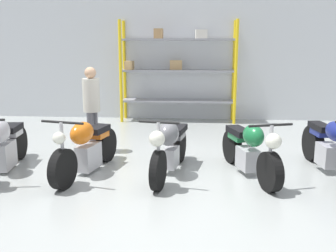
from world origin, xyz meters
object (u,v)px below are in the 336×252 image
(shelving_rack, at_px, (176,67))
(motorcycle_blue, at_px, (331,148))
(motorcycle_green, at_px, (250,149))
(person_browsing, at_px, (92,103))
(motorcycle_silver, at_px, (2,145))
(motorcycle_grey, at_px, (170,145))
(motorcycle_orange, at_px, (86,148))

(shelving_rack, height_order, motorcycle_blue, shelving_rack)
(motorcycle_green, bearing_deg, person_browsing, -129.70)
(motorcycle_silver, relative_size, motorcycle_grey, 1.04)
(motorcycle_silver, distance_m, motorcycle_grey, 2.70)
(person_browsing, bearing_deg, motorcycle_green, 166.61)
(motorcycle_blue, xyz_separation_m, person_browsing, (-4.14, 0.92, 0.54))
(motorcycle_silver, distance_m, person_browsing, 1.79)
(motorcycle_blue, bearing_deg, shelving_rack, -152.76)
(motorcycle_silver, bearing_deg, person_browsing, 132.20)
(shelving_rack, height_order, motorcycle_green, shelving_rack)
(motorcycle_silver, xyz_separation_m, motorcycle_grey, (2.70, 0.11, 0.02))
(motorcycle_silver, bearing_deg, motorcycle_grey, 84.90)
(motorcycle_silver, bearing_deg, motorcycle_orange, 84.72)
(motorcycle_green, bearing_deg, motorcycle_grey, -105.34)
(motorcycle_blue, bearing_deg, motorcycle_green, -85.74)
(motorcycle_silver, distance_m, motorcycle_green, 3.95)
(motorcycle_grey, relative_size, person_browsing, 1.21)
(motorcycle_grey, height_order, motorcycle_green, motorcycle_grey)
(shelving_rack, height_order, motorcycle_orange, shelving_rack)
(person_browsing, bearing_deg, motorcycle_grey, 151.60)
(motorcycle_blue, height_order, person_browsing, person_browsing)
(shelving_rack, distance_m, motorcycle_grey, 4.52)
(motorcycle_orange, xyz_separation_m, motorcycle_blue, (3.89, 0.34, -0.01))
(motorcycle_silver, height_order, motorcycle_blue, motorcycle_silver)
(shelving_rack, distance_m, motorcycle_orange, 4.73)
(motorcycle_grey, bearing_deg, motorcycle_blue, 106.29)
(motorcycle_grey, bearing_deg, motorcycle_silver, -77.74)
(shelving_rack, distance_m, person_browsing, 3.54)
(motorcycle_grey, height_order, person_browsing, person_browsing)
(shelving_rack, relative_size, motorcycle_grey, 1.56)
(motorcycle_grey, relative_size, motorcycle_green, 1.04)
(motorcycle_silver, xyz_separation_m, motorcycle_green, (3.94, 0.15, -0.03))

